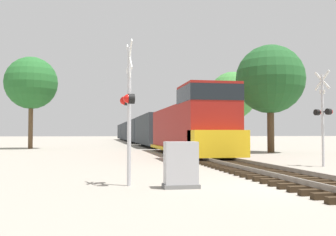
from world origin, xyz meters
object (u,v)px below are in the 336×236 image
object	(u,v)px
crossing_signal_far	(323,114)
tree_deep_background	(233,96)
tree_far_right	(270,80)
relay_cabinet	(181,165)
tree_mid_background	(31,83)
crossing_signal_near	(128,104)
freight_train	(140,131)

from	to	relation	value
crossing_signal_far	tree_deep_background	size ratio (longest dim) A/B	0.44
crossing_signal_far	tree_far_right	bearing A→B (deg)	-30.15
relay_cabinet	tree_mid_background	bearing A→B (deg)	106.64
crossing_signal_near	tree_far_right	distance (m)	22.76
tree_far_right	tree_deep_background	distance (m)	23.93
relay_cabinet	tree_mid_background	world-z (taller)	tree_mid_background
relay_cabinet	tree_far_right	size ratio (longest dim) A/B	0.15
tree_deep_background	relay_cabinet	bearing A→B (deg)	-111.30
tree_deep_background	tree_far_right	bearing A→B (deg)	-102.05
freight_train	relay_cabinet	xyz separation A→B (m)	(-3.96, -49.69, -1.28)
relay_cabinet	tree_far_right	distance (m)	22.95
tree_far_right	relay_cabinet	bearing A→B (deg)	-121.22
freight_train	relay_cabinet	distance (m)	49.86
crossing_signal_near	tree_mid_background	size ratio (longest dim) A/B	0.46
crossing_signal_near	crossing_signal_far	xyz separation A→B (m)	(9.69, 5.26, 0.05)
crossing_signal_near	crossing_signal_far	size ratio (longest dim) A/B	0.96
crossing_signal_near	tree_deep_background	distance (m)	45.66
crossing_signal_far	tree_mid_background	distance (m)	30.56
crossing_signal_far	relay_cabinet	bearing A→B (deg)	110.39
crossing_signal_far	tree_far_right	xyz separation A→B (m)	(3.34, 13.07, 3.49)
freight_train	tree_mid_background	xyz separation A→B (m)	(-13.16, -18.92, 4.79)
tree_mid_background	relay_cabinet	bearing A→B (deg)	-73.36
freight_train	tree_mid_background	size ratio (longest dim) A/B	8.93
relay_cabinet	tree_deep_background	bearing A→B (deg)	68.70
crossing_signal_far	tree_far_right	distance (m)	13.93
crossing_signal_far	relay_cabinet	world-z (taller)	crossing_signal_far
tree_mid_background	tree_deep_background	xyz separation A→B (m)	(25.75, 11.70, 0.28)
crossing_signal_near	relay_cabinet	size ratio (longest dim) A/B	3.27
freight_train	crossing_signal_far	bearing A→B (deg)	-84.42
freight_train	tree_deep_background	size ratio (longest dim) A/B	8.10
tree_deep_background	crossing_signal_far	bearing A→B (deg)	-102.88
crossing_signal_near	tree_far_right	xyz separation A→B (m)	(13.03, 18.32, 3.54)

